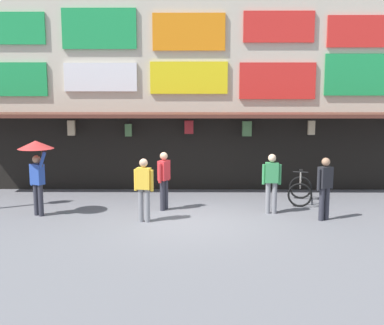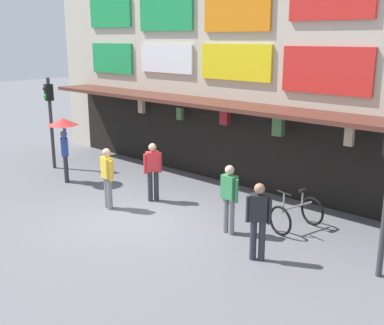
# 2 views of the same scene
# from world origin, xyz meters

# --- Properties ---
(ground_plane) EXTENTS (80.00, 80.00, 0.00)m
(ground_plane) POSITION_xyz_m (0.00, 0.00, 0.00)
(ground_plane) COLOR slate
(shopfront) EXTENTS (18.00, 2.60, 8.00)m
(shopfront) POSITION_xyz_m (0.00, 4.57, 3.96)
(shopfront) COLOR beige
(shopfront) RESTS_ON ground
(bicycle_parked) EXTENTS (0.96, 1.29, 1.05)m
(bicycle_parked) POSITION_xyz_m (3.42, 2.04, 0.39)
(bicycle_parked) COLOR black
(bicycle_parked) RESTS_ON ground
(pedestrian_in_red) EXTENTS (0.52, 0.29, 1.68)m
(pedestrian_in_red) POSITION_xyz_m (-1.13, -0.11, 0.95)
(pedestrian_in_red) COLOR gray
(pedestrian_in_red) RESTS_ON ground
(pedestrian_in_yellow) EXTENTS (0.48, 0.36, 1.68)m
(pedestrian_in_yellow) POSITION_xyz_m (3.64, 0.09, 0.95)
(pedestrian_in_yellow) COLOR #2D2D38
(pedestrian_in_yellow) RESTS_ON ground
(pedestrian_with_umbrella) EXTENTS (0.96, 0.96, 2.08)m
(pedestrian_with_umbrella) POSITION_xyz_m (-4.09, 0.49, 1.64)
(pedestrian_with_umbrella) COLOR #2D2D38
(pedestrian_with_umbrella) RESTS_ON ground
(pedestrian_in_green) EXTENTS (0.36, 0.48, 1.68)m
(pedestrian_in_green) POSITION_xyz_m (-0.68, 1.15, 0.95)
(pedestrian_in_green) COLOR #2D2D38
(pedestrian_in_green) RESTS_ON ground
(pedestrian_in_blue) EXTENTS (0.53, 0.24, 1.68)m
(pedestrian_in_blue) POSITION_xyz_m (2.34, 0.77, 0.95)
(pedestrian_in_blue) COLOR gray
(pedestrian_in_blue) RESTS_ON ground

